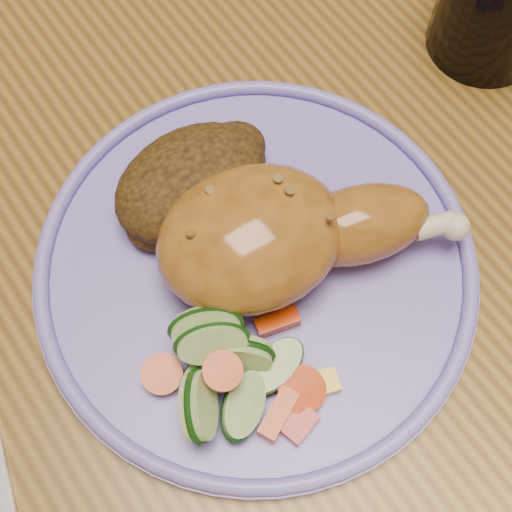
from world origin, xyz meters
name	(u,v)px	position (x,y,z in m)	size (l,w,h in m)	color
ground	(283,388)	(0.00, 0.00, 0.00)	(4.00, 4.00, 0.00)	#543A1C
dining_table	(312,204)	(0.00, 0.00, 0.67)	(0.90, 1.40, 0.75)	brown
plate	(256,269)	(-0.09, -0.05, 0.76)	(0.28, 0.28, 0.01)	#7769D4
plate_rim	(256,262)	(-0.09, -0.05, 0.77)	(0.28, 0.28, 0.01)	#7769D4
chicken_leg	(278,235)	(-0.08, -0.05, 0.79)	(0.19, 0.13, 0.06)	#9D6220
rice_pilaf	(194,182)	(-0.09, 0.01, 0.78)	(0.11, 0.08, 0.05)	#432C10
vegetable_pile	(231,370)	(-0.14, -0.10, 0.78)	(0.11, 0.11, 0.05)	#A50A05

